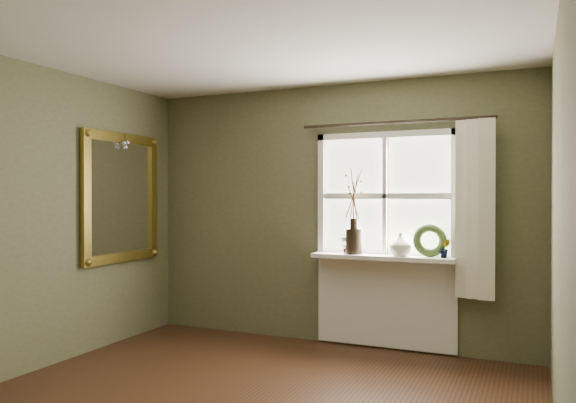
{
  "coord_description": "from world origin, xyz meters",
  "views": [
    {
      "loc": [
        1.88,
        -3.1,
        1.48
      ],
      "look_at": [
        -0.18,
        1.55,
        1.43
      ],
      "focal_mm": 35.0,
      "sensor_mm": 36.0,
      "label": 1
    }
  ],
  "objects_px": {
    "gilt_mirror": "(122,197)",
    "wreath": "(430,244)",
    "dark_jug": "(354,241)",
    "cream_vase": "(400,244)"
  },
  "relations": [
    {
      "from": "gilt_mirror",
      "to": "wreath",
      "type": "bearing_deg",
      "value": 14.15
    },
    {
      "from": "dark_jug",
      "to": "gilt_mirror",
      "type": "height_order",
      "value": "gilt_mirror"
    },
    {
      "from": "cream_vase",
      "to": "gilt_mirror",
      "type": "relative_size",
      "value": 0.17
    },
    {
      "from": "wreath",
      "to": "cream_vase",
      "type": "bearing_deg",
      "value": 171.69
    },
    {
      "from": "dark_jug",
      "to": "cream_vase",
      "type": "height_order",
      "value": "dark_jug"
    },
    {
      "from": "wreath",
      "to": "dark_jug",
      "type": "bearing_deg",
      "value": 166.26
    },
    {
      "from": "dark_jug",
      "to": "cream_vase",
      "type": "bearing_deg",
      "value": 0.0
    },
    {
      "from": "wreath",
      "to": "gilt_mirror",
      "type": "relative_size",
      "value": 0.24
    },
    {
      "from": "cream_vase",
      "to": "wreath",
      "type": "distance_m",
      "value": 0.27
    },
    {
      "from": "wreath",
      "to": "gilt_mirror",
      "type": "distance_m",
      "value": 3.07
    }
  ]
}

